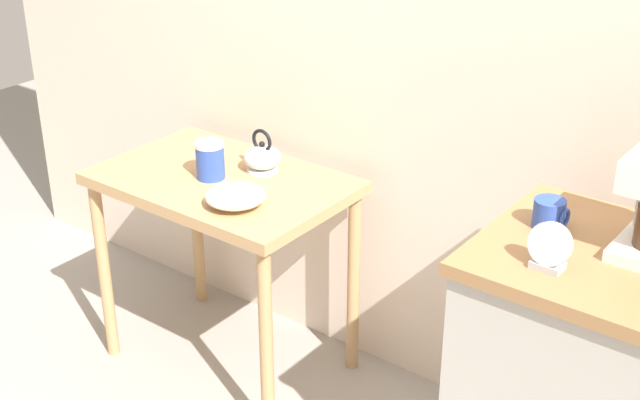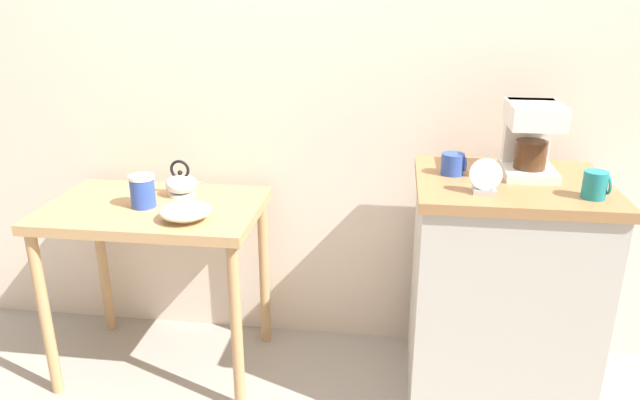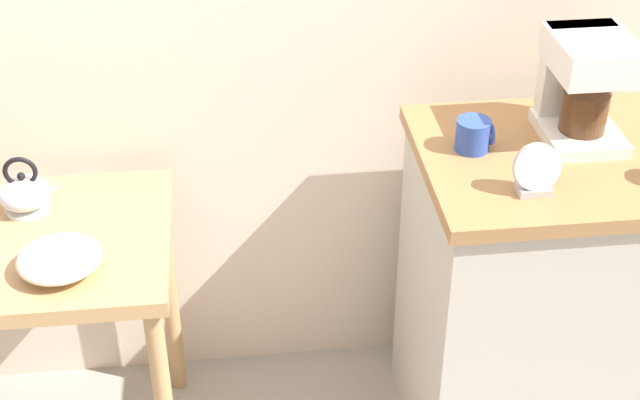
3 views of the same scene
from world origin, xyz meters
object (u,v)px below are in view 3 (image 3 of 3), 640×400
Objects in this scene: teakettle at (25,193)px; mug_blue at (474,135)px; bowl_stoneware at (60,259)px; coffee_maker at (584,81)px; table_clock at (536,172)px.

teakettle is 1.09m from mug_blue.
bowl_stoneware is 1.21× the size of teakettle.
coffee_maker is at bearing -3.54° from teakettle.
table_clock is at bearing -3.55° from bowl_stoneware.
teakettle is (-0.11, 0.26, 0.02)m from bowl_stoneware.
bowl_stoneware is at bearing 176.45° from table_clock.
mug_blue is (1.07, -0.13, 0.16)m from teakettle.
mug_blue is (0.96, 0.13, 0.18)m from bowl_stoneware.
table_clock is at bearing -126.73° from coffee_maker.
bowl_stoneware is 1.61× the size of table_clock.
coffee_maker is 2.20× the size of table_clock.
table_clock is (-0.18, -0.24, -0.09)m from coffee_maker.
table_clock is (1.05, -0.07, 0.19)m from bowl_stoneware.
bowl_stoneware is 0.28m from teakettle.
teakettle is at bearing 176.46° from coffee_maker.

